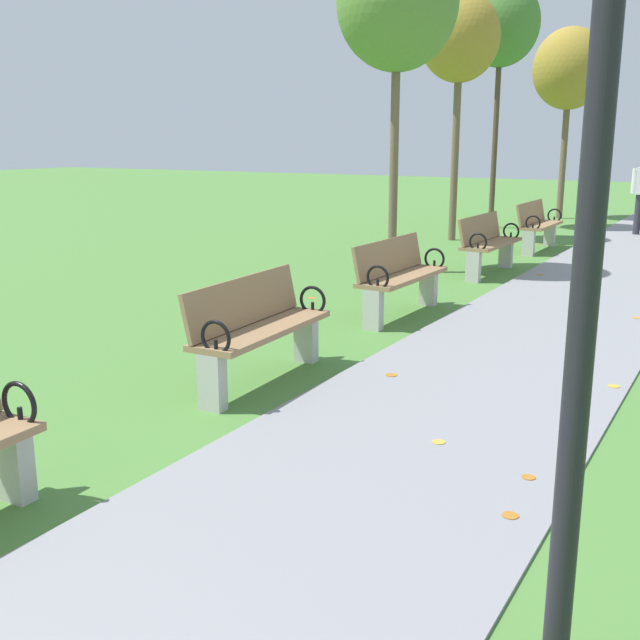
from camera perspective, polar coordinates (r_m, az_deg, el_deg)
The scene contains 10 objects.
park_bench_3 at distance 6.44m, azimuth -4.67°, elevation -0.57°, with size 0.53×1.62×0.90m.
park_bench_4 at distance 8.90m, azimuth 5.94°, elevation 3.33°, with size 0.51×1.61×0.90m.
park_bench_5 at distance 11.93m, azimuth 12.46°, elevation 5.67°, with size 0.51×1.61×0.90m.
park_bench_6 at distance 14.71m, azimuth 15.98°, elevation 6.89°, with size 0.48×1.60×0.90m.
tree_1 at distance 11.92m, azimuth 5.82°, elevation 22.51°, with size 1.77×1.77×4.92m.
tree_2 at distance 15.90m, azimuth 10.41°, elevation 19.97°, with size 1.55×1.55×4.79m.
tree_3 at distance 18.32m, azimuth 13.40°, elevation 20.71°, with size 1.69×1.69×5.41m.
tree_4 at distance 20.87m, azimuth 18.18°, elevation 17.38°, with size 1.81×1.81×4.71m.
lamp_post at distance 2.70m, azimuth 20.54°, elevation 18.27°, with size 0.28×0.28×3.48m.
scattered_leaves at distance 9.10m, azimuth 10.74°, elevation 0.36°, with size 4.63×18.48×0.02m.
Camera 1 is at (3.07, 1.02, 2.04)m, focal length 42.76 mm.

